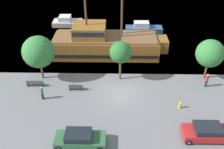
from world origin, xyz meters
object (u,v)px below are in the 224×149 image
at_px(moored_boat_dockside, 143,28).
at_px(bench_promenade_east, 35,83).
at_px(fire_hydrant, 180,105).
at_px(pedestrian_walking_far, 207,80).
at_px(pedestrian_walking_near, 42,93).
at_px(moored_boat_outer, 67,22).
at_px(bench_promenade_west, 76,87).
at_px(pirate_ship, 105,43).
at_px(parked_car_curb_rear, 208,132).
at_px(parked_car_curb_front, 80,139).

xyz_separation_m(moored_boat_dockside, bench_promenade_east, (-13.97, -15.98, -0.18)).
distance_m(fire_hydrant, pedestrian_walking_far, 5.46).
distance_m(bench_promenade_east, pedestrian_walking_near, 2.77).
height_order(moored_boat_dockside, pedestrian_walking_near, moored_boat_dockside).
bearing_deg(bench_promenade_east, pedestrian_walking_far, 0.97).
bearing_deg(bench_promenade_east, moored_boat_dockside, 48.83).
xyz_separation_m(moored_boat_outer, bench_promenade_west, (4.28, -19.20, -0.20)).
height_order(bench_promenade_east, pedestrian_walking_far, pedestrian_walking_far).
height_order(bench_promenade_east, pedestrian_walking_near, pedestrian_walking_near).
bearing_deg(pirate_ship, parked_car_curb_rear, -57.66).
bearing_deg(pirate_ship, parked_car_curb_front, -95.12).
relative_size(moored_boat_dockside, moored_boat_outer, 1.21).
distance_m(moored_boat_outer, bench_promenade_east, 18.56).
bearing_deg(fire_hydrant, bench_promenade_west, 165.60).
distance_m(pirate_ship, parked_car_curb_rear, 18.51).
bearing_deg(pedestrian_walking_near, bench_promenade_east, 122.68).
bearing_deg(parked_car_curb_front, moored_boat_outer, 101.98).
bearing_deg(pedestrian_walking_far, fire_hydrant, -134.58).
xyz_separation_m(moored_boat_dockside, fire_hydrant, (2.15, -19.51, -0.21)).
bearing_deg(pirate_ship, bench_promenade_east, -134.26).
bearing_deg(parked_car_curb_front, bench_promenade_west, 100.55).
distance_m(moored_boat_dockside, parked_car_curb_rear, 23.85).
height_order(moored_boat_dockside, pedestrian_walking_far, pedestrian_walking_far).
bearing_deg(pirate_ship, moored_boat_outer, 124.55).
relative_size(pirate_ship, parked_car_curb_front, 3.57).
height_order(fire_hydrant, pedestrian_walking_far, pedestrian_walking_far).
relative_size(pirate_ship, moored_boat_outer, 3.15).
xyz_separation_m(pirate_ship, moored_boat_dockside, (6.13, 7.93, -1.04)).
distance_m(pirate_ship, moored_boat_dockside, 10.08).
distance_m(fire_hydrant, pedestrian_walking_near, 14.69).
height_order(pedestrian_walking_near, pedestrian_walking_far, pedestrian_walking_far).
distance_m(moored_boat_dockside, bench_promenade_west, 18.95).
distance_m(parked_car_curb_rear, fire_hydrant, 4.36).
distance_m(parked_car_curb_rear, pedestrian_walking_near, 17.08).
bearing_deg(parked_car_curb_front, moored_boat_dockside, 72.73).
relative_size(parked_car_curb_front, pedestrian_walking_near, 2.77).
relative_size(pirate_ship, fire_hydrant, 20.74).
bearing_deg(parked_car_curb_rear, moored_boat_outer, 123.24).
distance_m(bench_promenade_east, bench_promenade_west, 4.93).
distance_m(pedestrian_walking_near, pedestrian_walking_far, 18.64).
relative_size(pedestrian_walking_near, pedestrian_walking_far, 0.93).
xyz_separation_m(pirate_ship, bench_promenade_east, (-7.84, -8.04, -1.22)).
distance_m(pirate_ship, parked_car_curb_front, 16.67).
height_order(moored_boat_dockside, moored_boat_outer, moored_boat_outer).
distance_m(moored_boat_dockside, pedestrian_walking_near, 22.15).
xyz_separation_m(moored_boat_outer, pedestrian_walking_near, (0.87, -20.86, 0.18)).
xyz_separation_m(parked_car_curb_rear, bench_promenade_east, (-17.73, 7.58, -0.26)).
bearing_deg(pedestrian_walking_far, moored_boat_dockside, 110.87).
distance_m(parked_car_curb_front, bench_promenade_east, 10.64).
distance_m(parked_car_curb_front, bench_promenade_west, 8.01).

